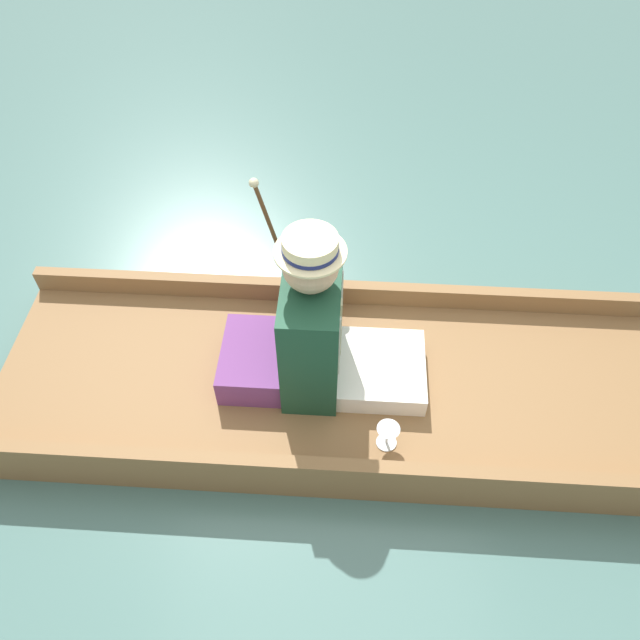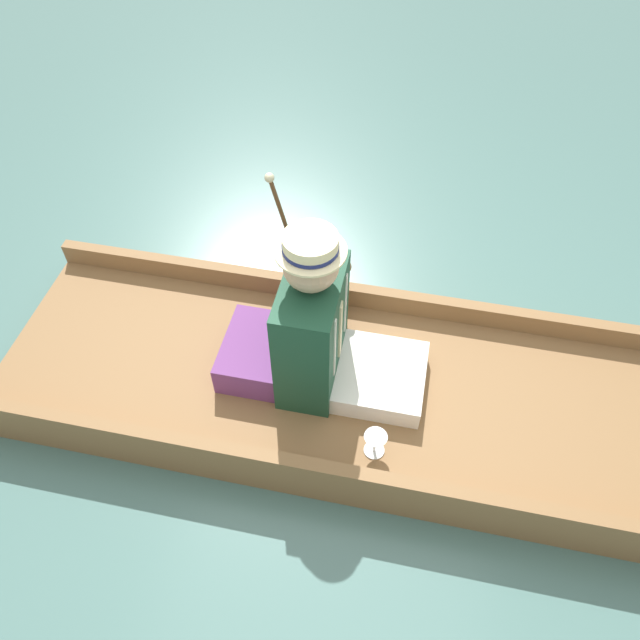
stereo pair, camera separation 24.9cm
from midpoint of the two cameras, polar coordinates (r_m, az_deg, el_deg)
name	(u,v)px [view 1 (the left image)]	position (r m, az deg, el deg)	size (l,w,h in m)	color
ground_plane	(333,395)	(3.11, -1.11, -7.05)	(16.00, 16.00, 0.00)	#476B66
punt_boat	(333,386)	(3.04, -1.14, -6.16)	(1.08, 3.21, 0.27)	brown
seat_cushion	(254,360)	(2.98, -8.46, -3.76)	(0.42, 0.30, 0.16)	#6B3875
seated_person	(325,330)	(2.74, -2.18, -1.06)	(0.47, 0.67, 0.87)	white
teddy_bear	(319,284)	(3.08, -2.43, 3.23)	(0.33, 0.19, 0.47)	#846042
wine_glass	(388,433)	(2.73, 3.61, -10.40)	(0.10, 0.10, 0.12)	silver
walking_cane	(275,238)	(2.94, -6.57, 7.30)	(0.04, 0.22, 0.82)	brown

